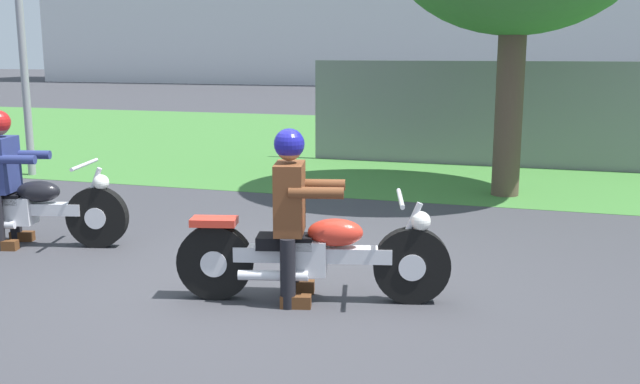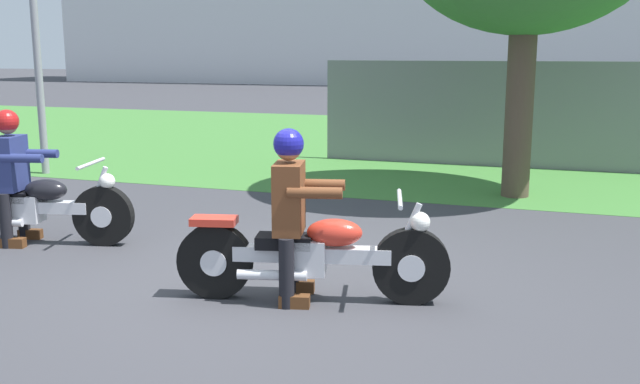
{
  "view_description": "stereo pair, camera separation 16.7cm",
  "coord_description": "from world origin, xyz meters",
  "px_view_note": "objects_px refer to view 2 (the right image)",
  "views": [
    {
      "loc": [
        2.2,
        -5.49,
        1.97
      ],
      "look_at": [
        0.52,
        -0.02,
        0.85
      ],
      "focal_mm": 40.48,
      "sensor_mm": 36.0,
      "label": 1
    },
    {
      "loc": [
        2.36,
        -5.43,
        1.97
      ],
      "look_at": [
        0.52,
        -0.02,
        0.85
      ],
      "focal_mm": 40.48,
      "sensor_mm": 36.0,
      "label": 2
    }
  ],
  "objects_px": {
    "motorcycle_lead": "(313,255)",
    "motorcycle_follow": "(31,207)",
    "rider_lead": "(291,202)",
    "rider_follow": "(12,166)"
  },
  "relations": [
    {
      "from": "motorcycle_lead",
      "to": "motorcycle_follow",
      "type": "height_order",
      "value": "motorcycle_follow"
    },
    {
      "from": "rider_lead",
      "to": "rider_follow",
      "type": "xyz_separation_m",
      "value": [
        -3.33,
        0.71,
        0.0
      ]
    },
    {
      "from": "motorcycle_lead",
      "to": "rider_lead",
      "type": "bearing_deg",
      "value": 179.13
    },
    {
      "from": "motorcycle_lead",
      "to": "rider_follow",
      "type": "height_order",
      "value": "rider_follow"
    },
    {
      "from": "rider_lead",
      "to": "motorcycle_follow",
      "type": "relative_size",
      "value": 0.65
    },
    {
      "from": "motorcycle_lead",
      "to": "rider_follow",
      "type": "relative_size",
      "value": 1.54
    },
    {
      "from": "rider_lead",
      "to": "motorcycle_follow",
      "type": "height_order",
      "value": "rider_lead"
    },
    {
      "from": "motorcycle_lead",
      "to": "rider_lead",
      "type": "distance_m",
      "value": 0.46
    },
    {
      "from": "motorcycle_follow",
      "to": "rider_follow",
      "type": "xyz_separation_m",
      "value": [
        -0.16,
        -0.04,
        0.43
      ]
    },
    {
      "from": "motorcycle_follow",
      "to": "rider_follow",
      "type": "height_order",
      "value": "rider_follow"
    }
  ]
}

